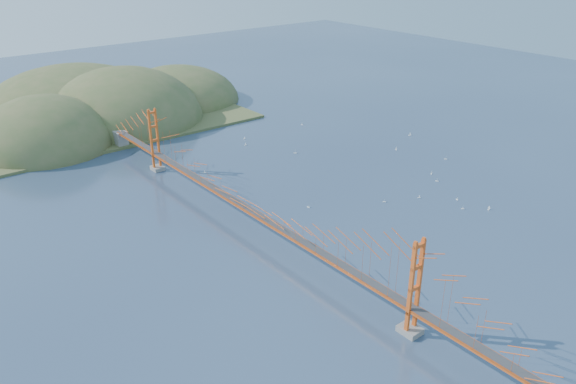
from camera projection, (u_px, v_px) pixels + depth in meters
ground at (251, 230)px, 82.78m from camera, size 320.00×320.00×0.00m
bridge at (249, 187)px, 79.98m from camera, size 2.20×94.40×12.00m
far_headlands at (91, 119)px, 132.58m from camera, size 84.00×58.00×25.00m
sailboat_17 at (410, 135)px, 121.76m from camera, size 0.67×0.67×0.74m
sailboat_7 at (246, 145)px, 116.11m from camera, size 0.54×0.46×0.61m
sailboat_15 at (302, 124)px, 128.48m from camera, size 0.61×0.61×0.68m
sailboat_11 at (446, 159)px, 108.79m from camera, size 0.63×0.63×0.67m
sailboat_8 at (396, 149)px, 113.56m from camera, size 0.69×0.69×0.72m
sailboat_2 at (419, 197)px, 92.91m from camera, size 0.53×0.53×0.57m
sailboat_13 at (489, 209)px, 88.94m from camera, size 0.65×0.58×0.73m
sailboat_3 at (205, 172)px, 102.59m from camera, size 0.55×0.44×0.64m
sailboat_1 at (384, 201)px, 91.44m from camera, size 0.59×0.59×0.62m
sailboat_12 at (245, 138)px, 119.69m from camera, size 0.52×0.47×0.59m
sailboat_16 at (295, 153)px, 111.76m from camera, size 0.71×0.71×0.75m
sailboat_4 at (431, 174)px, 102.04m from camera, size 0.63×0.63×0.66m
sailboat_0 at (308, 207)px, 89.65m from camera, size 0.52×0.54×0.60m
sailboat_5 at (437, 181)px, 99.14m from camera, size 0.60×0.60×0.65m
sailboat_14 at (457, 199)px, 92.23m from camera, size 0.49×0.50×0.57m
sailboat_6 at (463, 208)px, 89.11m from camera, size 0.56×0.56×0.58m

